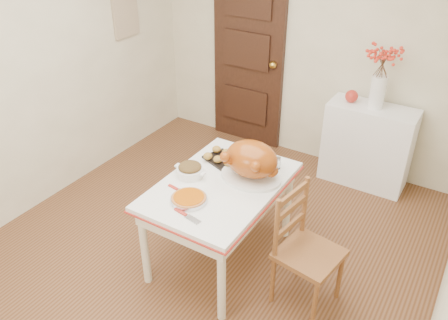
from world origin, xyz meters
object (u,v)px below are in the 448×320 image
Objects in this scene: sideboard at (367,146)px; kitchen_table at (221,222)px; chair_oak at (310,252)px; pumpkin_pie at (189,198)px; turkey_platter at (252,161)px.

sideboard is 1.84m from kitchen_table.
chair_oak reaches higher than kitchen_table.
chair_oak is 3.57× the size of pumpkin_pie.
sideboard reaches higher than pumpkin_pie.
kitchen_table is 0.50m from pumpkin_pie.
pumpkin_pie is at bearing -119.59° from turkey_platter.
chair_oak is (0.77, -0.06, 0.10)m from kitchen_table.
turkey_platter is at bearing 65.15° from pumpkin_pie.
chair_oak is 0.78m from turkey_platter.
kitchen_table is at bearing 76.88° from pumpkin_pie.
turkey_platter is at bearing -107.50° from sideboard.
pumpkin_pie is at bearing 115.56° from chair_oak.
sideboard reaches higher than kitchen_table.
kitchen_table is 0.78m from chair_oak.
kitchen_table is (-0.64, -1.72, -0.05)m from sideboard.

